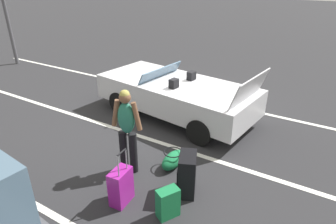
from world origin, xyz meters
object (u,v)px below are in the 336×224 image
at_px(traveler_person, 127,127).
at_px(suitcase_large_black, 187,174).
at_px(suitcase_medium_bright, 121,186).
at_px(convertible_car, 170,93).
at_px(suitcase_small_carryon, 168,203).
at_px(duffel_bag, 173,160).

bearing_deg(traveler_person, suitcase_large_black, -100.81).
xyz_separation_m(suitcase_large_black, suitcase_medium_bright, (0.80, 0.77, -0.05)).
height_order(convertible_car, traveler_person, traveler_person).
distance_m(convertible_car, suitcase_small_carryon, 3.69).
relative_size(suitcase_large_black, traveler_person, 0.45).
distance_m(convertible_car, suitcase_large_black, 3.14).
relative_size(suitcase_large_black, duffel_bag, 1.13).
relative_size(convertible_car, suitcase_small_carryon, 8.66).
bearing_deg(convertible_car, suitcase_large_black, 133.41).
distance_m(duffel_bag, traveler_person, 1.14).
xyz_separation_m(convertible_car, duffel_bag, (-1.27, 2.03, -0.43)).
height_order(convertible_car, duffel_bag, convertible_car).
bearing_deg(suitcase_medium_bright, convertible_car, -77.25).
relative_size(suitcase_medium_bright, duffel_bag, 1.54).
xyz_separation_m(convertible_car, suitcase_medium_bright, (-1.03, 3.31, -0.28)).
distance_m(convertible_car, suitcase_medium_bright, 3.48).
bearing_deg(suitcase_medium_bright, traveler_person, -65.20).
height_order(suitcase_small_carryon, duffel_bag, suitcase_small_carryon).
xyz_separation_m(suitcase_large_black, suitcase_small_carryon, (-0.01, 0.64, -0.12)).
bearing_deg(suitcase_medium_bright, suitcase_small_carryon, -175.57).
bearing_deg(suitcase_small_carryon, duffel_bag, -35.03).
bearing_deg(suitcase_medium_bright, suitcase_large_black, -140.77).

